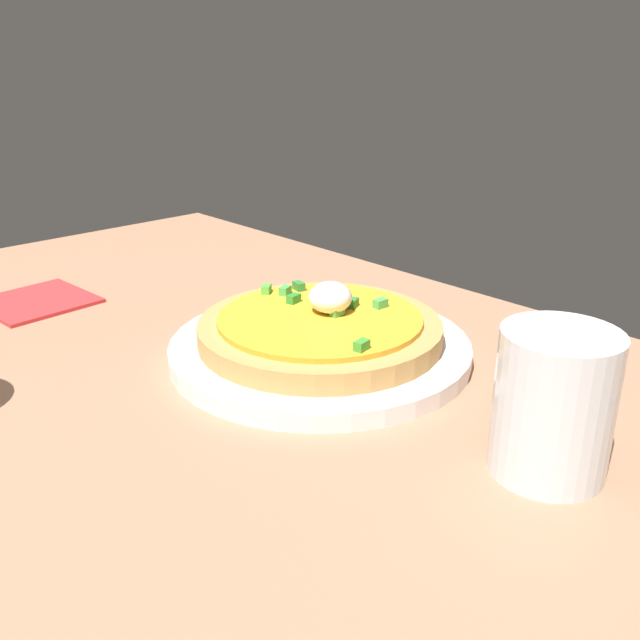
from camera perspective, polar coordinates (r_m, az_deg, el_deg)
The scene contains 5 objects.
dining_table at distance 52.33cm, azimuth -6.60°, elevation -10.25°, with size 125.60×76.67×2.71cm, color #A37557.
plate at distance 62.35cm, azimuth 0.00°, elevation -2.39°, with size 27.15×27.15×1.59cm, color white.
pizza at distance 61.60cm, azimuth 0.03°, elevation -0.63°, with size 21.90×21.90×5.21cm.
cup_near at distance 46.97cm, azimuth 18.76°, elevation -7.01°, with size 7.64×7.64×9.89cm.
napkin at distance 82.01cm, azimuth -22.32°, elevation 1.48°, with size 10.68×10.68×0.40cm, color red.
Camera 1 is at (-36.23, 25.92, 28.82)cm, focal length 38.53 mm.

